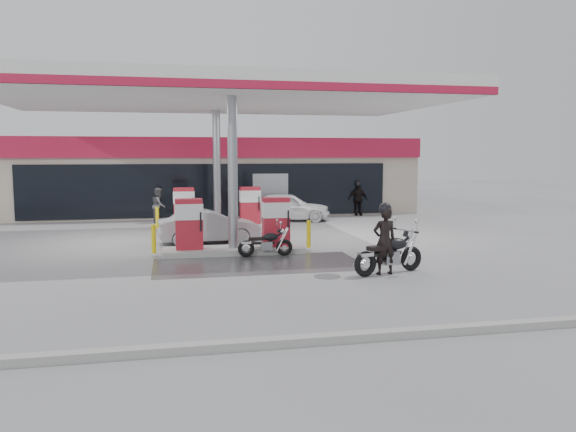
# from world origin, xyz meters

# --- Properties ---
(ground) EXTENTS (90.00, 90.00, 0.00)m
(ground) POSITION_xyz_m (0.00, 0.00, 0.00)
(ground) COLOR gray
(ground) RESTS_ON ground
(wet_patch) EXTENTS (6.00, 3.00, 0.00)m
(wet_patch) POSITION_xyz_m (0.50, 0.00, 0.00)
(wet_patch) COLOR #4C4C4F
(wet_patch) RESTS_ON ground
(drain_cover) EXTENTS (0.70, 0.70, 0.01)m
(drain_cover) POSITION_xyz_m (2.00, -2.00, 0.00)
(drain_cover) COLOR #38383A
(drain_cover) RESTS_ON ground
(kerb) EXTENTS (28.00, 0.25, 0.15)m
(kerb) POSITION_xyz_m (0.00, -7.00, 0.07)
(kerb) COLOR gray
(kerb) RESTS_ON ground
(store_building) EXTENTS (22.00, 8.22, 4.00)m
(store_building) POSITION_xyz_m (0.01, 15.94, 2.01)
(store_building) COLOR beige
(store_building) RESTS_ON ground
(canopy) EXTENTS (16.00, 10.02, 5.51)m
(canopy) POSITION_xyz_m (0.00, 5.00, 5.27)
(canopy) COLOR silver
(canopy) RESTS_ON ground
(pump_island_near) EXTENTS (5.14, 1.30, 1.78)m
(pump_island_near) POSITION_xyz_m (0.00, 2.00, 0.71)
(pump_island_near) COLOR #9E9E99
(pump_island_near) RESTS_ON ground
(pump_island_far) EXTENTS (5.14, 1.30, 1.78)m
(pump_island_far) POSITION_xyz_m (0.00, 8.00, 0.71)
(pump_island_far) COLOR #9E9E99
(pump_island_far) RESTS_ON ground
(main_motorcycle) EXTENTS (2.19, 0.99, 1.15)m
(main_motorcycle) POSITION_xyz_m (3.74, -1.98, 0.51)
(main_motorcycle) COLOR black
(main_motorcycle) RESTS_ON ground
(biker_main) EXTENTS (0.69, 0.49, 1.80)m
(biker_main) POSITION_xyz_m (3.55, -2.04, 0.90)
(biker_main) COLOR black
(biker_main) RESTS_ON ground
(parked_motorcycle) EXTENTS (1.73, 0.66, 0.89)m
(parked_motorcycle) POSITION_xyz_m (0.94, 1.20, 0.39)
(parked_motorcycle) COLOR black
(parked_motorcycle) RESTS_ON ground
(sedan_white) EXTENTS (4.21, 2.33, 1.36)m
(sedan_white) POSITION_xyz_m (3.53, 10.20, 0.68)
(sedan_white) COLOR white
(sedan_white) RESTS_ON ground
(attendant) EXTENTS (0.73, 0.87, 1.63)m
(attendant) POSITION_xyz_m (-2.48, 10.80, 0.81)
(attendant) COLOR #525357
(attendant) RESTS_ON ground
(hatchback_silver) EXTENTS (3.70, 1.58, 1.19)m
(hatchback_silver) POSITION_xyz_m (-0.60, 4.20, 0.59)
(hatchback_silver) COLOR #9FA1A7
(hatchback_silver) RESTS_ON ground
(parked_car_left) EXTENTS (4.36, 2.56, 1.18)m
(parked_car_left) POSITION_xyz_m (-10.00, 14.00, 0.59)
(parked_car_left) COLOR black
(parked_car_left) RESTS_ON ground
(biker_walking) EXTENTS (1.02, 0.49, 1.70)m
(biker_walking) POSITION_xyz_m (7.60, 11.80, 0.85)
(biker_walking) COLOR black
(biker_walking) RESTS_ON ground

